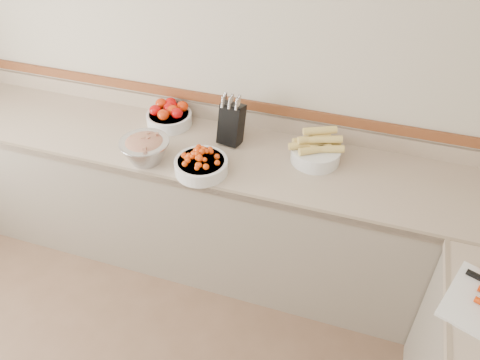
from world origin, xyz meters
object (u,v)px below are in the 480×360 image
(cherry_tomato_bowl, at_px, (201,164))
(rhubarb_bowl, at_px, (145,148))
(knife_block, at_px, (231,123))
(tomato_bowl, at_px, (169,115))
(corn_bowl, at_px, (316,150))

(cherry_tomato_bowl, xyz_separation_m, rhubarb_bowl, (-0.33, -0.00, 0.03))
(knife_block, xyz_separation_m, tomato_bowl, (-0.43, 0.06, -0.06))
(tomato_bowl, bearing_deg, corn_bowl, -5.71)
(corn_bowl, bearing_deg, tomato_bowl, 174.29)
(tomato_bowl, relative_size, rhubarb_bowl, 1.01)
(rhubarb_bowl, bearing_deg, knife_block, 40.07)
(knife_block, height_order, tomato_bowl, knife_block)
(tomato_bowl, distance_m, rhubarb_bowl, 0.39)
(knife_block, xyz_separation_m, cherry_tomato_bowl, (-0.06, -0.33, -0.07))
(tomato_bowl, xyz_separation_m, rhubarb_bowl, (0.04, -0.39, 0.02))
(tomato_bowl, relative_size, cherry_tomato_bowl, 0.96)
(knife_block, distance_m, corn_bowl, 0.51)
(knife_block, xyz_separation_m, corn_bowl, (0.51, -0.03, -0.06))
(knife_block, relative_size, corn_bowl, 1.02)
(corn_bowl, xyz_separation_m, rhubarb_bowl, (-0.90, -0.30, 0.01))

